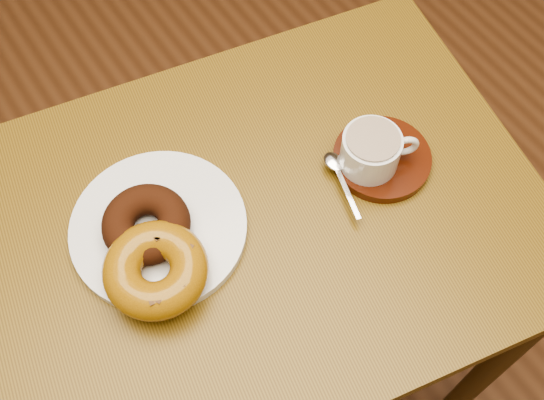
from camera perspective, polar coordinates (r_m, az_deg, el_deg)
ground at (r=1.60m, az=-11.39°, el=-10.29°), size 6.00×6.00×0.00m
cafe_table at (r=0.99m, az=-0.96°, el=-4.26°), size 0.83×0.69×0.70m
donut_plate at (r=0.89m, az=-9.47°, el=-2.33°), size 0.26×0.26×0.01m
donut_cinnamon at (r=0.86m, az=-10.48°, el=-2.00°), size 0.12×0.12×0.04m
donut_caramel at (r=0.83m, az=-9.71°, el=-5.76°), size 0.13×0.13×0.05m
saucer at (r=0.94m, az=9.17°, el=3.44°), size 0.18×0.18×0.01m
coffee_cup at (r=0.90m, az=8.35°, el=4.15°), size 0.10×0.08×0.06m
teaspoon at (r=0.91m, az=5.41°, el=2.70°), size 0.04×0.11×0.01m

